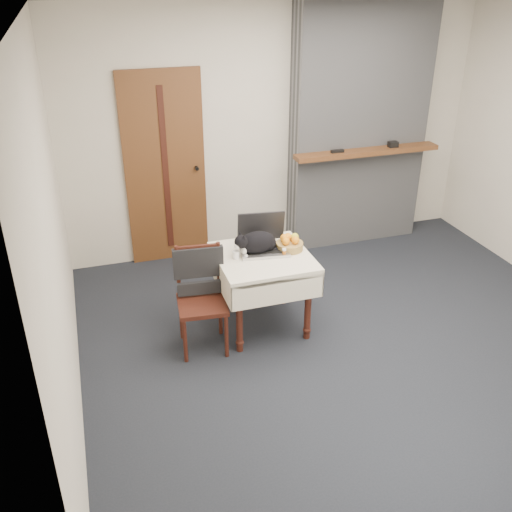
% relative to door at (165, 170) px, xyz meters
% --- Properties ---
extents(ground, '(4.50, 4.50, 0.00)m').
position_rel_door_xyz_m(ground, '(1.20, -1.97, -1.00)').
color(ground, black).
rests_on(ground, ground).
extents(room_shell, '(4.52, 4.01, 2.61)m').
position_rel_door_xyz_m(room_shell, '(1.20, -1.51, 0.76)').
color(room_shell, beige).
rests_on(room_shell, ground).
extents(door, '(0.82, 0.10, 2.00)m').
position_rel_door_xyz_m(door, '(0.00, 0.00, 0.00)').
color(door, brown).
rests_on(door, ground).
extents(chimney, '(1.62, 0.48, 2.60)m').
position_rel_door_xyz_m(chimney, '(2.10, -0.13, 0.30)').
color(chimney, gray).
rests_on(chimney, ground).
extents(side_table, '(0.78, 0.78, 0.70)m').
position_rel_door_xyz_m(side_table, '(0.54, -1.57, -0.41)').
color(side_table, '#3C1410').
rests_on(side_table, ground).
extents(laptop, '(0.45, 0.40, 0.30)m').
position_rel_door_xyz_m(laptop, '(0.58, -1.44, -0.22)').
color(laptop, '#B7B7BC').
rests_on(laptop, side_table).
extents(cat, '(0.47, 0.25, 0.22)m').
position_rel_door_xyz_m(cat, '(0.51, -1.51, -0.20)').
color(cat, black).
rests_on(cat, side_table).
extents(cream_jar, '(0.06, 0.06, 0.07)m').
position_rel_door_xyz_m(cream_jar, '(0.31, -1.55, -0.27)').
color(cream_jar, white).
rests_on(cream_jar, side_table).
extents(pill_bottle, '(0.03, 0.03, 0.07)m').
position_rel_door_xyz_m(pill_bottle, '(0.70, -1.65, -0.26)').
color(pill_bottle, '#A05313').
rests_on(pill_bottle, side_table).
extents(fruit_basket, '(0.23, 0.23, 0.13)m').
position_rel_door_xyz_m(fruit_basket, '(0.79, -1.53, -0.25)').
color(fruit_basket, '#A98544').
rests_on(fruit_basket, side_table).
extents(desk_clutter, '(0.12, 0.03, 0.01)m').
position_rel_door_xyz_m(desk_clutter, '(0.77, -1.52, -0.30)').
color(desk_clutter, black).
rests_on(desk_clutter, side_table).
extents(chair, '(0.44, 0.43, 0.88)m').
position_rel_door_xyz_m(chair, '(-0.02, -1.64, -0.44)').
color(chair, '#3C1410').
rests_on(chair, ground).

